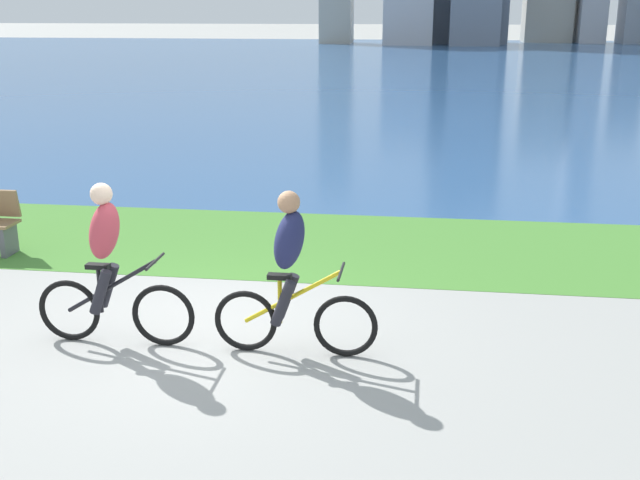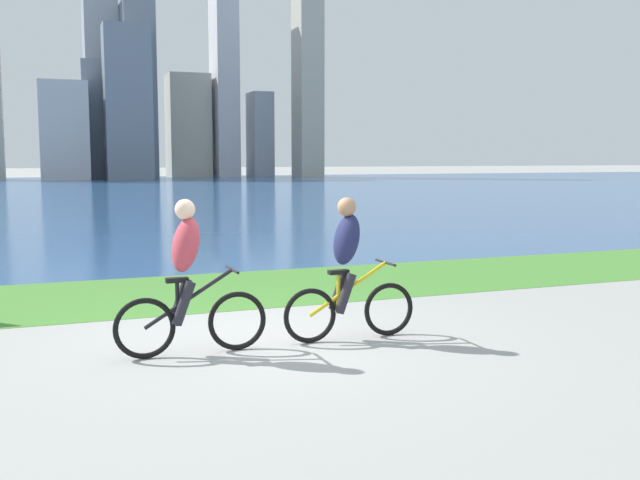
# 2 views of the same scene
# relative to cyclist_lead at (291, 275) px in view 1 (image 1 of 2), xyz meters

# --- Properties ---
(ground_plane) EXTENTS (300.00, 300.00, 0.00)m
(ground_plane) POSITION_rel_cyclist_lead_xyz_m (-1.01, 0.40, -0.84)
(ground_plane) COLOR #9E9E99
(grass_strip_bayside) EXTENTS (120.00, 3.41, 0.01)m
(grass_strip_bayside) POSITION_rel_cyclist_lead_xyz_m (-1.01, 3.75, -0.83)
(grass_strip_bayside) COLOR #478433
(grass_strip_bayside) RESTS_ON ground
(bay_water_surface) EXTENTS (300.00, 71.92, 0.00)m
(bay_water_surface) POSITION_rel_cyclist_lead_xyz_m (-1.01, 41.41, -0.84)
(bay_water_surface) COLOR #2D568C
(bay_water_surface) RESTS_ON ground
(cyclist_lead) EXTENTS (1.66, 0.52, 1.68)m
(cyclist_lead) POSITION_rel_cyclist_lead_xyz_m (0.00, 0.00, 0.00)
(cyclist_lead) COLOR black
(cyclist_lead) RESTS_ON ground
(cyclist_trailing) EXTENTS (1.68, 0.52, 1.70)m
(cyclist_trailing) POSITION_rel_cyclist_lead_xyz_m (-1.88, 0.00, 0.00)
(cyclist_trailing) COLOR black
(cyclist_trailing) RESTS_ON ground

